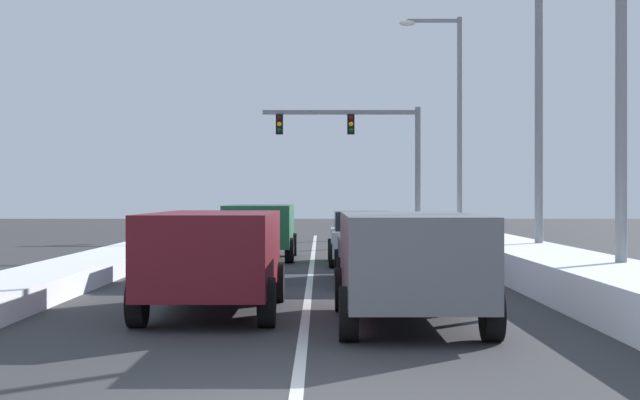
{
  "coord_description": "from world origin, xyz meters",
  "views": [
    {
      "loc": [
        0.23,
        -8.46,
        1.93
      ],
      "look_at": [
        0.32,
        28.07,
        1.8
      ],
      "focal_mm": 53.69,
      "sensor_mm": 36.0,
      "label": 1
    }
  ],
  "objects_px": {
    "traffic_light_gantry": "(367,143)",
    "street_lamp_right_mid": "(523,85)",
    "sedan_charcoal_right_lane_second": "(377,248)",
    "street_lamp_right_near": "(599,45)",
    "sedan_navy_center_lane_second": "(226,247)",
    "street_lamp_right_far": "(450,110)",
    "suv_gray_right_lane_nearest": "(406,257)",
    "suv_maroon_center_lane_nearest": "(212,252)",
    "suv_green_center_lane_third": "(258,226)",
    "sedan_silver_right_lane_third": "(361,237)"
  },
  "relations": [
    {
      "from": "traffic_light_gantry",
      "to": "street_lamp_right_mid",
      "type": "bearing_deg",
      "value": -81.45
    },
    {
      "from": "sedan_charcoal_right_lane_second",
      "to": "street_lamp_right_near",
      "type": "xyz_separation_m",
      "value": [
        3.87,
        -3.82,
        3.99
      ]
    },
    {
      "from": "sedan_navy_center_lane_second",
      "to": "street_lamp_right_near",
      "type": "xyz_separation_m",
      "value": [
        7.37,
        -4.52,
        3.99
      ]
    },
    {
      "from": "street_lamp_right_mid",
      "to": "street_lamp_right_far",
      "type": "height_order",
      "value": "street_lamp_right_far"
    },
    {
      "from": "sedan_charcoal_right_lane_second",
      "to": "traffic_light_gantry",
      "type": "bearing_deg",
      "value": 87.63
    },
    {
      "from": "suv_gray_right_lane_nearest",
      "to": "sedan_navy_center_lane_second",
      "type": "height_order",
      "value": "suv_gray_right_lane_nearest"
    },
    {
      "from": "suv_gray_right_lane_nearest",
      "to": "suv_maroon_center_lane_nearest",
      "type": "relative_size",
      "value": 1.0
    },
    {
      "from": "suv_green_center_lane_third",
      "to": "traffic_light_gantry",
      "type": "relative_size",
      "value": 0.65
    },
    {
      "from": "suv_green_center_lane_third",
      "to": "suv_gray_right_lane_nearest",
      "type": "bearing_deg",
      "value": -78.06
    },
    {
      "from": "sedan_navy_center_lane_second",
      "to": "traffic_light_gantry",
      "type": "relative_size",
      "value": 0.6
    },
    {
      "from": "suv_green_center_lane_third",
      "to": "street_lamp_right_far",
      "type": "bearing_deg",
      "value": 54.93
    },
    {
      "from": "suv_gray_right_lane_nearest",
      "to": "suv_green_center_lane_third",
      "type": "distance_m",
      "value": 15.38
    },
    {
      "from": "suv_maroon_center_lane_nearest",
      "to": "suv_green_center_lane_third",
      "type": "distance_m",
      "value": 13.68
    },
    {
      "from": "street_lamp_right_near",
      "to": "suv_green_center_lane_third",
      "type": "bearing_deg",
      "value": 121.06
    },
    {
      "from": "street_lamp_right_far",
      "to": "suv_maroon_center_lane_nearest",
      "type": "bearing_deg",
      "value": -106.73
    },
    {
      "from": "sedan_silver_right_lane_third",
      "to": "suv_gray_right_lane_nearest",
      "type": "bearing_deg",
      "value": -89.58
    },
    {
      "from": "suv_green_center_lane_third",
      "to": "street_lamp_right_mid",
      "type": "relative_size",
      "value": 0.6
    },
    {
      "from": "sedan_silver_right_lane_third",
      "to": "sedan_navy_center_lane_second",
      "type": "bearing_deg",
      "value": -123.37
    },
    {
      "from": "sedan_charcoal_right_lane_second",
      "to": "street_lamp_right_near",
      "type": "bearing_deg",
      "value": -44.6
    },
    {
      "from": "suv_gray_right_lane_nearest",
      "to": "sedan_navy_center_lane_second",
      "type": "xyz_separation_m",
      "value": [
        -3.48,
        7.83,
        -0.25
      ]
    },
    {
      "from": "street_lamp_right_mid",
      "to": "suv_maroon_center_lane_nearest",
      "type": "bearing_deg",
      "value": -127.35
    },
    {
      "from": "sedan_charcoal_right_lane_second",
      "to": "suv_green_center_lane_third",
      "type": "relative_size",
      "value": 0.92
    },
    {
      "from": "suv_gray_right_lane_nearest",
      "to": "suv_green_center_lane_third",
      "type": "xyz_separation_m",
      "value": [
        -3.18,
        15.04,
        0.0
      ]
    },
    {
      "from": "sedan_charcoal_right_lane_second",
      "to": "street_lamp_right_far",
      "type": "xyz_separation_m",
      "value": [
        4.17,
        18.4,
        4.79
      ]
    },
    {
      "from": "street_lamp_right_near",
      "to": "street_lamp_right_mid",
      "type": "relative_size",
      "value": 0.97
    },
    {
      "from": "suv_gray_right_lane_nearest",
      "to": "traffic_light_gantry",
      "type": "bearing_deg",
      "value": 88.15
    },
    {
      "from": "sedan_silver_right_lane_third",
      "to": "traffic_light_gantry",
      "type": "relative_size",
      "value": 0.6
    },
    {
      "from": "street_lamp_right_near",
      "to": "street_lamp_right_mid",
      "type": "height_order",
      "value": "street_lamp_right_mid"
    },
    {
      "from": "sedan_charcoal_right_lane_second",
      "to": "sedan_silver_right_lane_third",
      "type": "xyz_separation_m",
      "value": [
        -0.11,
        5.84,
        0.0
      ]
    },
    {
      "from": "suv_gray_right_lane_nearest",
      "to": "suv_maroon_center_lane_nearest",
      "type": "xyz_separation_m",
      "value": [
        -3.08,
        1.37,
        0.0
      ]
    },
    {
      "from": "suv_maroon_center_lane_nearest",
      "to": "sedan_navy_center_lane_second",
      "type": "relative_size",
      "value": 1.09
    },
    {
      "from": "sedan_silver_right_lane_third",
      "to": "street_lamp_right_far",
      "type": "distance_m",
      "value": 14.11
    },
    {
      "from": "sedan_charcoal_right_lane_second",
      "to": "sedan_silver_right_lane_third",
      "type": "distance_m",
      "value": 5.84
    },
    {
      "from": "sedan_charcoal_right_lane_second",
      "to": "suv_gray_right_lane_nearest",
      "type": "bearing_deg",
      "value": -90.1
    },
    {
      "from": "street_lamp_right_mid",
      "to": "suv_gray_right_lane_nearest",
      "type": "bearing_deg",
      "value": -110.75
    },
    {
      "from": "suv_gray_right_lane_nearest",
      "to": "street_lamp_right_near",
      "type": "distance_m",
      "value": 6.33
    },
    {
      "from": "suv_gray_right_lane_nearest",
      "to": "sedan_navy_center_lane_second",
      "type": "relative_size",
      "value": 1.09
    },
    {
      "from": "suv_maroon_center_lane_nearest",
      "to": "sedan_navy_center_lane_second",
      "type": "height_order",
      "value": "suv_maroon_center_lane_nearest"
    },
    {
      "from": "sedan_navy_center_lane_second",
      "to": "street_lamp_right_mid",
      "type": "xyz_separation_m",
      "value": [
        7.55,
        2.89,
        4.11
      ]
    },
    {
      "from": "sedan_silver_right_lane_third",
      "to": "suv_green_center_lane_third",
      "type": "height_order",
      "value": "suv_green_center_lane_third"
    },
    {
      "from": "street_lamp_right_mid",
      "to": "sedan_navy_center_lane_second",
      "type": "bearing_deg",
      "value": -159.04
    },
    {
      "from": "street_lamp_right_mid",
      "to": "street_lamp_right_far",
      "type": "xyz_separation_m",
      "value": [
        0.12,
        14.81,
        0.68
      ]
    },
    {
      "from": "suv_gray_right_lane_nearest",
      "to": "street_lamp_right_near",
      "type": "height_order",
      "value": "street_lamp_right_near"
    },
    {
      "from": "street_lamp_right_far",
      "to": "suv_gray_right_lane_nearest",
      "type": "bearing_deg",
      "value": -99.31
    },
    {
      "from": "sedan_charcoal_right_lane_second",
      "to": "suv_green_center_lane_third",
      "type": "bearing_deg",
      "value": 111.98
    },
    {
      "from": "sedan_charcoal_right_lane_second",
      "to": "suv_maroon_center_lane_nearest",
      "type": "distance_m",
      "value": 6.55
    },
    {
      "from": "traffic_light_gantry",
      "to": "street_lamp_right_near",
      "type": "bearing_deg",
      "value": -84.07
    },
    {
      "from": "suv_gray_right_lane_nearest",
      "to": "street_lamp_right_near",
      "type": "bearing_deg",
      "value": 40.49
    },
    {
      "from": "suv_gray_right_lane_nearest",
      "to": "sedan_silver_right_lane_third",
      "type": "height_order",
      "value": "suv_gray_right_lane_nearest"
    },
    {
      "from": "suv_maroon_center_lane_nearest",
      "to": "traffic_light_gantry",
      "type": "distance_m",
      "value": 30.19
    }
  ]
}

